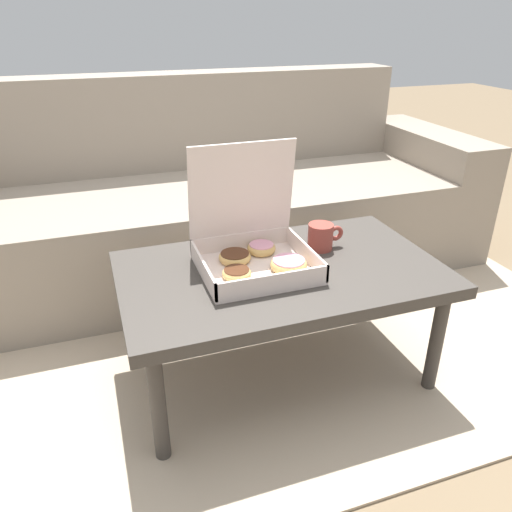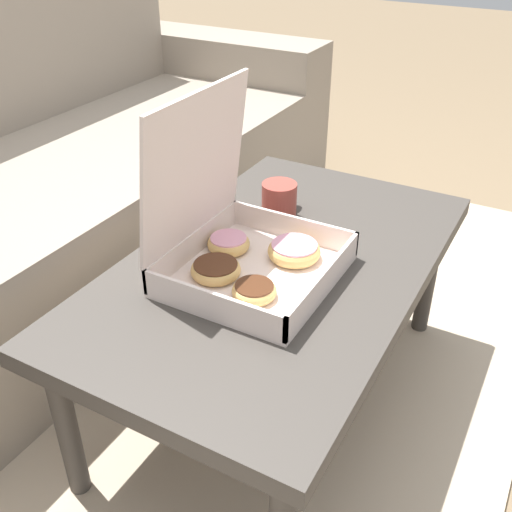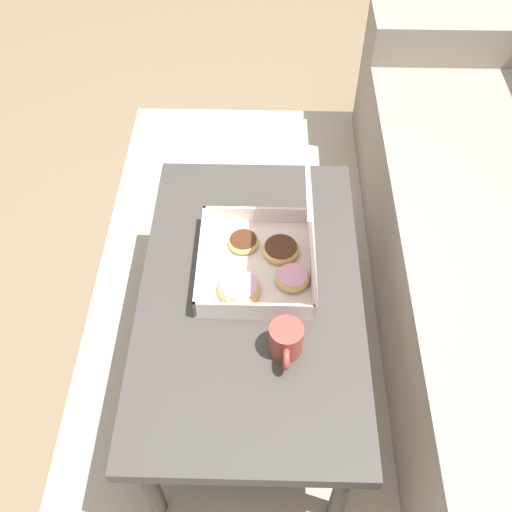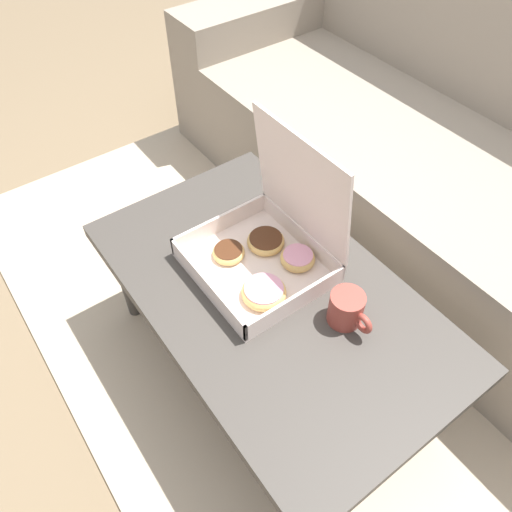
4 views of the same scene
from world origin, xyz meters
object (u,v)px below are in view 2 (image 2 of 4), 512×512
(coffee_table, at_px, (278,276))
(pastry_box, at_px, (242,243))
(coffee_mug, at_px, (280,200))
(couch, at_px, (3,212))

(coffee_table, distance_m, pastry_box, 0.14)
(coffee_mug, bearing_deg, couch, 102.70)
(couch, distance_m, pastry_box, 0.87)
(couch, relative_size, coffee_table, 2.52)
(pastry_box, xyz_separation_m, coffee_mug, (0.25, 0.04, -0.02))
(coffee_table, bearing_deg, coffee_mug, 26.83)
(couch, bearing_deg, coffee_mug, -77.30)
(couch, xyz_separation_m, pastry_box, (-0.07, -0.84, 0.17))
(couch, distance_m, coffee_table, 0.90)
(coffee_table, distance_m, coffee_mug, 0.22)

